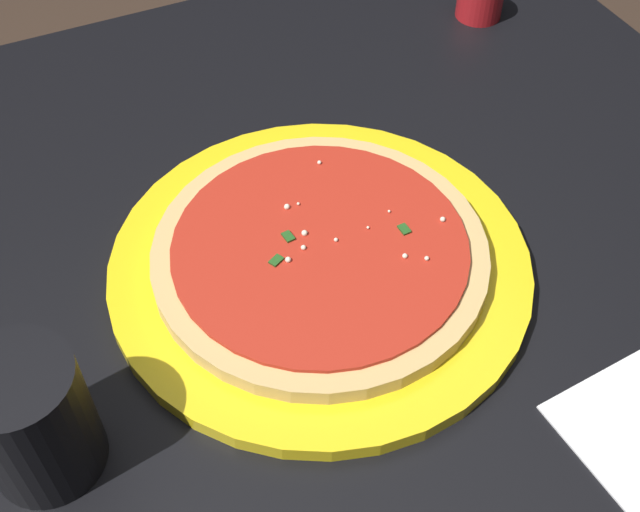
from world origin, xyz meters
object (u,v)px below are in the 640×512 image
at_px(cup_tall_drink, 32,420).
at_px(cup_small_sauce, 480,0).
at_px(pizza, 320,252).
at_px(serving_plate, 320,265).

height_order(cup_tall_drink, cup_small_sauce, cup_tall_drink).
bearing_deg(pizza, serving_plate, 17.88).
bearing_deg(pizza, cup_small_sauce, -140.37).
bearing_deg(cup_small_sauce, serving_plate, 39.63).
height_order(serving_plate, pizza, pizza).
bearing_deg(cup_small_sauce, cup_tall_drink, 31.34).
relative_size(cup_tall_drink, cup_small_sauce, 1.97).
height_order(pizza, cup_tall_drink, cup_tall_drink).
height_order(pizza, cup_small_sauce, cup_small_sauce).
height_order(serving_plate, cup_small_sauce, cup_small_sauce).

